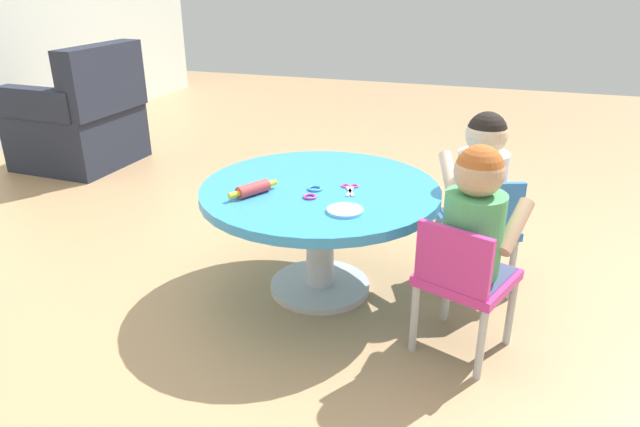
# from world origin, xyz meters

# --- Properties ---
(ground_plane) EXTENTS (10.00, 10.00, 0.00)m
(ground_plane) POSITION_xyz_m (0.00, 0.00, 0.00)
(ground_plane) COLOR tan
(craft_table) EXTENTS (1.00, 1.00, 0.49)m
(craft_table) POSITION_xyz_m (0.00, 0.00, 0.39)
(craft_table) COLOR silver
(craft_table) RESTS_ON ground
(child_chair_left) EXTENTS (0.39, 0.39, 0.54)m
(child_chair_left) POSITION_xyz_m (-0.28, -0.62, 0.31)
(child_chair_left) COLOR #B7B7BC
(child_chair_left) RESTS_ON ground
(seated_child_left) EXTENTS (0.42, 0.37, 0.51)m
(seated_child_left) POSITION_xyz_m (-0.24, -0.63, 0.53)
(seated_child_left) COLOR #3F4772
(seated_child_left) RESTS_ON ground
(child_chair_right) EXTENTS (0.39, 0.39, 0.54)m
(child_chair_right) POSITION_xyz_m (0.21, -0.64, 0.31)
(child_chair_right) COLOR #B7B7BC
(child_chair_right) RESTS_ON ground
(seated_child_right) EXTENTS (0.42, 0.37, 0.51)m
(seated_child_right) POSITION_xyz_m (0.25, -0.63, 0.53)
(seated_child_right) COLOR #3F4772
(seated_child_right) RESTS_ON ground
(armchair_dark) EXTENTS (0.75, 0.75, 0.85)m
(armchair_dark) POSITION_xyz_m (1.17, 2.15, 0.31)
(armchair_dark) COLOR #232838
(armchair_dark) RESTS_ON ground
(rolling_pin) EXTENTS (0.21, 0.13, 0.05)m
(rolling_pin) POSITION_xyz_m (-0.17, 0.23, 0.51)
(rolling_pin) COLOR #D83F3F
(rolling_pin) RESTS_ON craft_table
(craft_scissors) EXTENTS (0.14, 0.09, 0.01)m
(craft_scissors) POSITION_xyz_m (0.01, -0.13, 0.49)
(craft_scissors) COLOR silver
(craft_scissors) RESTS_ON craft_table
(playdough_blob_0) EXTENTS (0.14, 0.14, 0.01)m
(playdough_blob_0) POSITION_xyz_m (-0.23, -0.17, 0.49)
(playdough_blob_0) COLOR #8CCCF2
(playdough_blob_0) RESTS_ON craft_table
(cookie_cutter_0) EXTENTS (0.06, 0.06, 0.01)m
(cookie_cutter_0) POSITION_xyz_m (-0.04, 0.01, 0.49)
(cookie_cutter_0) COLOR #3F99D8
(cookie_cutter_0) RESTS_ON craft_table
(cookie_cutter_1) EXTENTS (0.05, 0.05, 0.01)m
(cookie_cutter_1) POSITION_xyz_m (-0.13, 0.00, 0.49)
(cookie_cutter_1) COLOR #D83FA5
(cookie_cutter_1) RESTS_ON craft_table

